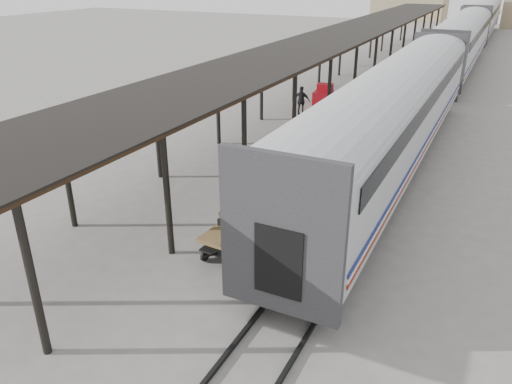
{
  "coord_description": "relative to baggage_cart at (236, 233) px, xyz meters",
  "views": [
    {
      "loc": [
        7.08,
        -13.01,
        8.22
      ],
      "look_at": [
        0.64,
        -0.0,
        1.7
      ],
      "focal_mm": 35.0,
      "sensor_mm": 36.0,
      "label": 1
    }
  ],
  "objects": [
    {
      "name": "baggage_cart",
      "position": [
        0.0,
        0.0,
        0.0
      ],
      "size": [
        1.46,
        2.5,
        0.86
      ],
      "rotation": [
        0.0,
        0.0,
        -0.09
      ],
      "color": "brown",
      "rests_on": "ground"
    },
    {
      "name": "rails",
      "position": [
        2.77,
        35.03,
        -0.59
      ],
      "size": [
        1.54,
        150.0,
        0.12
      ],
      "color": "black",
      "rests_on": "ground"
    },
    {
      "name": "pedestrian",
      "position": [
        -4.11,
        15.93,
        0.24
      ],
      "size": [
        1.1,
        0.59,
        1.78
      ],
      "primitive_type": "imported",
      "rotation": [
        0.0,
        0.0,
        3.3
      ],
      "color": "black",
      "rests_on": "ground"
    },
    {
      "name": "suitcase_stack",
      "position": [
        -0.08,
        0.35,
        0.42
      ],
      "size": [
        1.19,
        1.1,
        0.58
      ],
      "rotation": [
        0.0,
        0.0,
        -0.09
      ],
      "color": "#3D3D3F",
      "rests_on": "baggage_cart"
    },
    {
      "name": "ground",
      "position": [
        -0.43,
        1.03,
        -0.65
      ],
      "size": [
        160.0,
        160.0,
        0.0
      ],
      "primitive_type": "plane",
      "color": "slate",
      "rests_on": "ground"
    },
    {
      "name": "luggage_tug",
      "position": [
        -3.52,
        18.21,
        0.03
      ],
      "size": [
        1.19,
        1.77,
        1.48
      ],
      "rotation": [
        0.0,
        0.0,
        0.1
      ],
      "color": "maroon",
      "rests_on": "ground"
    },
    {
      "name": "porter",
      "position": [
        0.25,
        -0.65,
        1.11
      ],
      "size": [
        0.59,
        0.75,
        1.8
      ],
      "primitive_type": "imported",
      "rotation": [
        0.0,
        0.0,
        1.3
      ],
      "color": "navy",
      "rests_on": "baggage_cart"
    },
    {
      "name": "building_left",
      "position": [
        -10.43,
        83.03,
        2.35
      ],
      "size": [
        12.0,
        8.0,
        6.0
      ],
      "primitive_type": "cube",
      "color": "tan",
      "rests_on": "ground"
    },
    {
      "name": "train",
      "position": [
        2.76,
        34.82,
        2.04
      ],
      "size": [
        3.45,
        76.01,
        4.01
      ],
      "color": "silver",
      "rests_on": "ground"
    },
    {
      "name": "canopy",
      "position": [
        -3.83,
        25.03,
        3.36
      ],
      "size": [
        4.9,
        64.3,
        4.15
      ],
      "color": "#422B19",
      "rests_on": "ground"
    }
  ]
}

